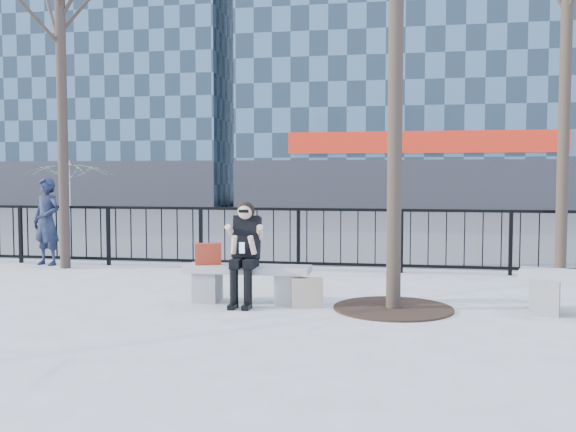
# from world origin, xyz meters

# --- Properties ---
(ground) EXTENTS (120.00, 120.00, 0.00)m
(ground) POSITION_xyz_m (0.00, 0.00, 0.00)
(ground) COLOR #9C9C97
(ground) RESTS_ON ground
(street_surface) EXTENTS (60.00, 23.00, 0.01)m
(street_surface) POSITION_xyz_m (0.00, 15.00, 0.00)
(street_surface) COLOR #474747
(street_surface) RESTS_ON ground
(railing) EXTENTS (14.00, 0.06, 1.10)m
(railing) POSITION_xyz_m (0.00, 3.00, 0.55)
(railing) COLOR black
(railing) RESTS_ON ground
(building_left) EXTENTS (16.20, 10.20, 22.60)m
(building_left) POSITION_xyz_m (-15.00, 27.00, 11.30)
(building_left) COLOR #496475
(building_left) RESTS_ON ground
(tree_grate) EXTENTS (1.50, 1.50, 0.02)m
(tree_grate) POSITION_xyz_m (1.90, -0.10, 0.01)
(tree_grate) COLOR black
(tree_grate) RESTS_ON ground
(bench_main) EXTENTS (1.65, 0.46, 0.49)m
(bench_main) POSITION_xyz_m (0.00, 0.00, 0.30)
(bench_main) COLOR slate
(bench_main) RESTS_ON ground
(seated_woman) EXTENTS (0.50, 0.64, 1.34)m
(seated_woman) POSITION_xyz_m (0.00, -0.16, 0.67)
(seated_woman) COLOR black
(seated_woman) RESTS_ON ground
(handbag) EXTENTS (0.38, 0.27, 0.28)m
(handbag) POSITION_xyz_m (-0.55, 0.02, 0.63)
(handbag) COLOR #A72A14
(handbag) RESTS_ON bench_main
(shopping_bag) EXTENTS (0.42, 0.26, 0.38)m
(shopping_bag) POSITION_xyz_m (0.82, -0.17, 0.19)
(shopping_bag) COLOR beige
(shopping_bag) RESTS_ON ground
(standing_man) EXTENTS (0.68, 0.54, 1.64)m
(standing_man) POSITION_xyz_m (-4.53, 2.80, 0.82)
(standing_man) COLOR black
(standing_man) RESTS_ON ground
(vendor_umbrella) EXTENTS (2.86, 2.89, 2.09)m
(vendor_umbrella) POSITION_xyz_m (-6.75, 7.70, 1.04)
(vendor_umbrella) COLOR #E6F636
(vendor_umbrella) RESTS_ON ground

